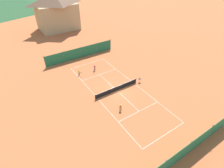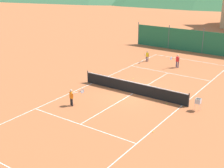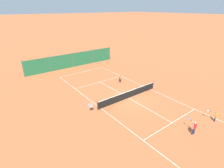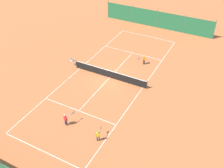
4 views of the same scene
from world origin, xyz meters
name	(u,v)px [view 1 (image 1 of 4)]	position (x,y,z in m)	size (l,w,h in m)	color
ground_plane	(117,90)	(0.00, 0.00, 0.00)	(600.00, 600.00, 0.00)	#B25B33
court_line_markings	(117,90)	(0.00, 0.00, 0.00)	(8.25, 23.85, 0.01)	white
tennis_net	(117,88)	(0.00, 0.00, 0.50)	(9.18, 0.08, 1.06)	#2D2D2D
windscreen_fence_far	(81,53)	(0.00, 15.50, 1.31)	(17.28, 0.08, 2.90)	#236B42
windscreen_fence_near	(189,149)	(0.00, -15.50, 1.31)	(17.28, 0.08, 2.90)	#236B42
player_near_baseline	(79,72)	(-3.56, 8.71, 0.66)	(0.37, 1.00, 1.13)	#23284C
player_far_service	(94,67)	(-0.05, 8.47, 0.77)	(0.62, 1.03, 1.31)	#23284C
player_near_service	(121,107)	(-2.35, -4.50, 0.73)	(0.71, 0.94, 1.24)	black
tennis_ball_alley_right	(131,86)	(3.10, -0.43, 0.03)	(0.07, 0.07, 0.07)	#CCE033
tennis_ball_by_net_left	(100,85)	(-1.87, 3.08, 0.03)	(0.07, 0.07, 0.07)	#CCE033
tennis_ball_service_box	(151,96)	(4.24, -4.69, 0.03)	(0.07, 0.07, 0.07)	#CCE033
ball_hopper	(140,79)	(5.30, -0.21, 0.66)	(0.36, 0.36, 0.89)	#B7B7BC
alpine_chalet	(56,11)	(2.60, 38.08, 5.82)	(13.00, 10.00, 11.20)	tan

